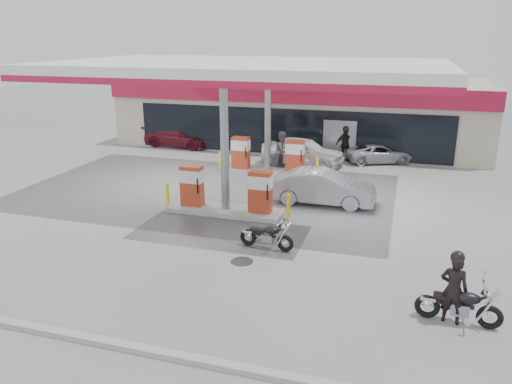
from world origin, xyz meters
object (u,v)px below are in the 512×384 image
sedan_white (303,151)px  biker_walking (345,145)px  pump_island_far (268,160)px  hatchback_silver (323,187)px  main_motorcycle (460,306)px  pump_island_near (226,195)px  parked_car_left (178,136)px  parked_car_right (380,153)px  biker_main (453,289)px  parked_motorcycle (267,236)px  attendant (283,151)px

sedan_white → biker_walking: bearing=-43.6°
pump_island_far → hatchback_silver: (3.43, -3.80, -0.01)m
main_motorcycle → pump_island_near: bearing=148.7°
parked_car_left → parked_car_right: (12.20, -0.50, -0.14)m
main_motorcycle → parked_car_right: main_motorcycle is taller
pump_island_far → biker_main: pump_island_far is taller
parked_car_left → parked_car_right: parked_car_left is taller
main_motorcycle → biker_main: (-0.19, 0.01, 0.42)m
pump_island_far → sedan_white: bearing=59.1°
pump_island_near → main_motorcycle: bearing=-35.3°
biker_main → parked_car_left: 22.01m
sedan_white → hatchback_silver: sedan_white is taller
parked_motorcycle → parked_car_right: size_ratio=0.52×
pump_island_near → pump_island_far: size_ratio=1.00×
pump_island_near → biker_walking: (3.33, 9.80, 0.20)m
main_motorcycle → attendant: bearing=124.7°
pump_island_near → attendant: size_ratio=2.58×
pump_island_far → biker_main: (7.89, -11.71, 0.17)m
hatchback_silver → biker_walking: (-0.10, 7.60, 0.21)m
sedan_white → parked_car_right: sedan_white is taller
parked_motorcycle → biker_walking: (0.85, 12.61, 0.49)m
hatchback_silver → parked_car_right: hatchback_silver is taller
sedan_white → hatchback_silver: (2.11, -6.00, -0.05)m
biker_main → pump_island_far: bearing=-47.4°
hatchback_silver → biker_main: bearing=-150.6°
pump_island_near → hatchback_silver: 4.08m
pump_island_far → parked_car_right: pump_island_far is taller
parked_car_right → biker_walking: bearing=72.9°
attendant → biker_walking: (2.81, 2.80, -0.09)m
hatchback_silver → attendant: bearing=31.3°
attendant → parked_car_right: (4.68, 3.00, -0.50)m
pump_island_near → biker_walking: biker_walking is taller
attendant → main_motorcycle: bearing=-134.1°
pump_island_far → main_motorcycle: 14.24m
hatchback_silver → sedan_white: bearing=19.4°
main_motorcycle → biker_main: size_ratio=1.15×
pump_island_far → parked_motorcycle: 9.16m
pump_island_near → parked_car_right: (5.20, 10.00, -0.21)m
hatchback_silver → biker_walking: biker_walking is taller
main_motorcycle → parked_car_left: (-15.08, 16.23, 0.18)m
main_motorcycle → parked_motorcycle: main_motorcycle is taller
pump_island_near → parked_motorcycle: bearing=-48.7°
biker_main → parked_car_right: 15.95m
pump_island_far → parked_car_right: (5.20, 4.00, -0.21)m
biker_main → biker_walking: size_ratio=0.96×
pump_island_far → sedan_white: (1.32, 2.20, 0.04)m
parked_motorcycle → pump_island_far: bearing=111.8°
sedan_white → parked_car_right: size_ratio=1.23×
parked_motorcycle → sedan_white: 11.08m
attendant → biker_walking: attendant is taller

